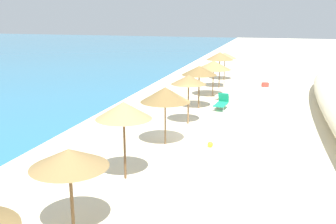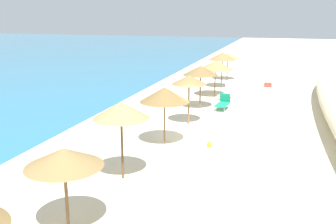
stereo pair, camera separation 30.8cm
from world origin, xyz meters
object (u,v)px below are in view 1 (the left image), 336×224
Objects in this scene: beach_umbrella_4 at (165,95)px; beach_umbrella_7 at (213,65)px; lounge_chair_2 at (222,102)px; cooler_box at (265,85)px; beach_ball at (210,144)px; beach_umbrella_2 at (69,158)px; lounge_chair_1 at (225,92)px; beach_umbrella_9 at (225,55)px; beach_umbrella_6 at (199,70)px; beach_umbrella_3 at (124,111)px; beach_umbrella_5 at (189,80)px; beach_umbrella_8 at (220,56)px.

beach_umbrella_4 is 11.32m from beach_umbrella_7.
lounge_chair_2 reaches higher than cooler_box.
beach_ball is 16.21m from cooler_box.
cooler_box is at bearing -35.45° from beach_umbrella_7.
beach_umbrella_2 is 1.60× the size of lounge_chair_1.
beach_umbrella_7 is (19.25, -0.65, 0.11)m from beach_umbrella_2.
beach_umbrella_6 is at bearing 179.97° from beach_umbrella_9.
beach_umbrella_3 is 1.06× the size of beach_umbrella_6.
beach_umbrella_3 is at bearing 177.74° from beach_umbrella_7.
beach_umbrella_9 is (7.49, 0.23, -0.07)m from beach_umbrella_7.
beach_umbrella_4 is at bearing 166.76° from cooler_box.
beach_umbrella_9 is 11.50m from lounge_chair_2.
beach_umbrella_5 reaches higher than beach_umbrella_7.
beach_umbrella_7 is (3.94, -0.24, -0.15)m from beach_umbrella_6.
beach_umbrella_3 reaches higher than beach_umbrella_4.
lounge_chair_2 is at bearing -11.36° from beach_umbrella_4.
beach_umbrella_2 is 15.68m from lounge_chair_2.
beach_umbrella_7 is 11.50m from beach_ball.
beach_umbrella_9 is 4.97m from cooler_box.
beach_umbrella_8 is at bearing -1.59° from beach_umbrella_3.
beach_umbrella_5 is 15.14m from beach_umbrella_9.
beach_umbrella_4 is 1.00× the size of beach_umbrella_5.
beach_umbrella_2 is at bearing 179.11° from beach_umbrella_9.
beach_umbrella_3 reaches higher than beach_umbrella_2.
lounge_chair_2 is 5.94× the size of beach_ball.
beach_umbrella_3 is 12.03m from lounge_chair_2.
beach_umbrella_3 is at bearing 102.62° from lounge_chair_1.
lounge_chair_1 is 5.86× the size of beach_ball.
cooler_box is at bearing -13.24° from beach_umbrella_4.
beach_umbrella_8 reaches higher than beach_umbrella_2.
lounge_chair_1 reaches higher than beach_ball.
beach_umbrella_6 reaches higher than beach_umbrella_9.
lounge_chair_1 is (3.34, -1.20, -1.96)m from beach_umbrella_6.
beach_umbrella_8 is 1.17× the size of beach_umbrella_9.
beach_umbrella_4 reaches higher than beach_umbrella_2.
beach_umbrella_9 is at bearing -77.69° from lounge_chair_2.
beach_umbrella_9 is at bearing 56.09° from cooler_box.
beach_umbrella_4 is 1.04× the size of beach_umbrella_7.
beach_umbrella_7 is (7.64, -0.06, -0.16)m from beach_umbrella_5.
lounge_chair_2 is 7.40m from beach_ball.
lounge_chair_2 is (0.17, -1.45, -2.01)m from beach_umbrella_6.
beach_umbrella_9 is 1.60× the size of lounge_chair_2.
lounge_chair_1 is at bearing 4.50° from beach_ball.
beach_umbrella_4 is 5.23× the size of cooler_box.
beach_umbrella_8 is 4.57m from cooler_box.
beach_umbrella_2 is 4.73× the size of cooler_box.
beach_umbrella_6 is 1.11× the size of beach_umbrella_9.
beach_umbrella_4 is (4.16, -0.31, -0.23)m from beach_umbrella_3.
lounge_chair_2 is 9.04m from cooler_box.
beach_umbrella_8 is at bearing 111.71° from cooler_box.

